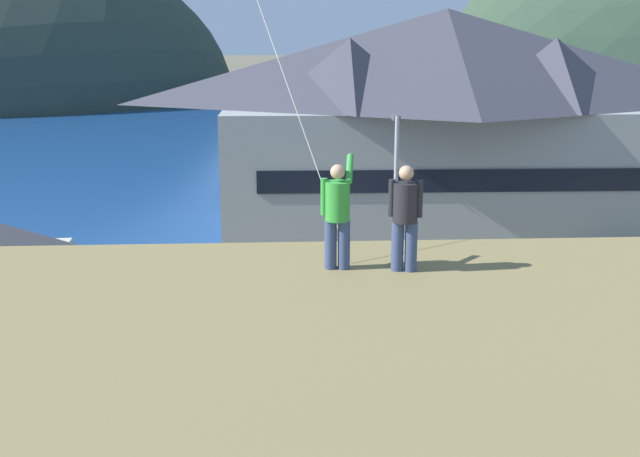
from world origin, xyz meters
TOP-DOWN VIEW (x-y plane):
  - parking_lot_pad at (0.00, 5.00)m, footprint 40.00×20.00m
  - bay_water at (0.00, 60.00)m, footprint 360.00×84.00m
  - harbor_lodge at (8.48, 23.32)m, footprint 24.80×12.45m
  - storage_shed_waterside at (-0.10, 22.20)m, footprint 5.33×4.88m
  - wharf_dock at (0.78, 36.10)m, footprint 3.20×12.31m
  - moored_boat_wharfside at (-2.86, 35.24)m, footprint 3.15×8.25m
  - parked_car_front_row_end at (7.63, 6.22)m, footprint 4.26×2.17m
  - parked_car_back_row_right at (-2.88, 0.52)m, footprint 4.34×2.33m
  - parked_car_front_row_silver at (-2.92, 5.53)m, footprint 4.26×2.18m
  - parked_car_mid_row_center at (6.71, -0.34)m, footprint 4.26×2.18m
  - parked_car_front_row_red at (2.16, -0.40)m, footprint 4.20×2.06m
  - parked_car_mid_row_far at (-7.58, 0.48)m, footprint 4.24×2.13m
  - parking_light_pole at (3.97, 10.55)m, footprint 0.24×0.78m
  - person_kite_flyer at (0.48, -5.87)m, footprint 0.57×0.64m
  - person_companion at (1.56, -6.05)m, footprint 0.54×0.40m

SIDE VIEW (x-z plane):
  - bay_water at x=0.00m, z-range 0.00..0.03m
  - parking_lot_pad at x=0.00m, z-range 0.00..0.10m
  - wharf_dock at x=0.78m, z-range 0.00..0.70m
  - moored_boat_wharfside at x=-2.86m, z-range -0.36..1.80m
  - parked_car_front_row_end at x=7.63m, z-range 0.15..1.97m
  - parked_car_back_row_right at x=-2.88m, z-range 0.15..1.97m
  - parked_car_front_row_silver at x=-2.92m, z-range 0.15..1.97m
  - parked_car_mid_row_center at x=6.71m, z-range 0.15..1.97m
  - parked_car_front_row_red at x=2.16m, z-range 0.15..1.97m
  - parked_car_mid_row_far at x=-7.58m, z-range 0.15..1.97m
  - storage_shed_waterside at x=-0.10m, z-range 0.08..4.53m
  - parking_light_pole at x=3.97m, z-range 0.65..8.30m
  - harbor_lodge at x=8.48m, z-range 0.40..12.27m
  - person_companion at x=1.56m, z-range 7.13..8.87m
  - person_kite_flyer at x=0.48m, z-range 7.08..8.94m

